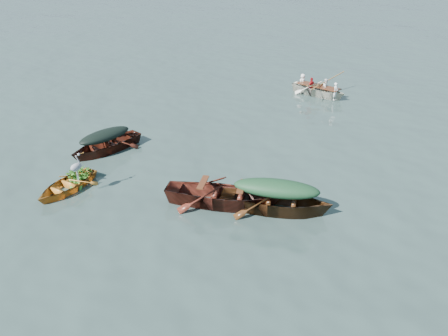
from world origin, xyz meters
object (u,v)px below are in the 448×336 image
object	(u,v)px
yellow_dinghy	(67,191)
green_tarp_boat	(275,211)
open_wooden_boat	(222,205)
heron	(77,171)
dark_covered_boat	(107,151)
rowed_boat	(318,96)

from	to	relation	value
yellow_dinghy	green_tarp_boat	distance (m)	6.85
open_wooden_boat	heron	size ratio (longest dim) A/B	5.40
dark_covered_boat	rowed_boat	size ratio (longest dim) A/B	0.91
green_tarp_boat	open_wooden_boat	size ratio (longest dim) A/B	0.94
dark_covered_boat	heron	distance (m)	3.37
rowed_boat	heron	size ratio (longest dim) A/B	4.70
open_wooden_boat	rowed_boat	xyz separation A→B (m)	(-3.00, 11.72, 0.00)
dark_covered_boat	yellow_dinghy	bearing A→B (deg)	-58.25
yellow_dinghy	green_tarp_boat	xyz separation A→B (m)	(6.01, 3.27, 0.00)
green_tarp_boat	heron	xyz separation A→B (m)	(-5.48, -3.12, 0.85)
yellow_dinghy	rowed_boat	world-z (taller)	rowed_boat
yellow_dinghy	rowed_boat	distance (m)	14.32
yellow_dinghy	dark_covered_boat	size ratio (longest dim) A/B	0.74
yellow_dinghy	open_wooden_boat	world-z (taller)	open_wooden_boat
green_tarp_boat	open_wooden_boat	world-z (taller)	open_wooden_boat
yellow_dinghy	heron	xyz separation A→B (m)	(0.53, 0.15, 0.85)
dark_covered_boat	green_tarp_boat	bearing A→B (deg)	7.51
yellow_dinghy	heron	world-z (taller)	heron
yellow_dinghy	dark_covered_boat	bearing A→B (deg)	107.55
yellow_dinghy	dark_covered_boat	xyz separation A→B (m)	(-1.47, 2.72, 0.00)
open_wooden_boat	heron	world-z (taller)	heron
green_tarp_boat	open_wooden_boat	bearing A→B (deg)	90.00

